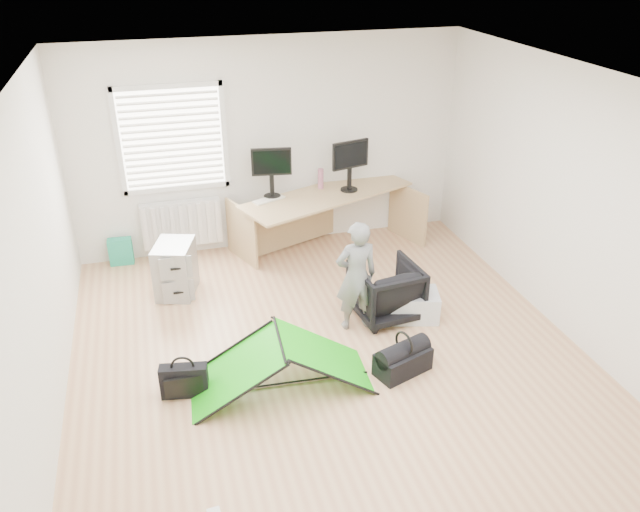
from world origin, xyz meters
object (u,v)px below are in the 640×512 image
object	(u,v)px
filing_cabinet	(175,269)
office_chair	(386,291)
monitor_right	(349,172)
laptop_bag	(184,381)
storage_crate	(412,305)
thermos	(321,179)
kite	(280,363)
desk	(327,222)
duffel_bag	(403,362)
monitor_left	(272,179)
person	(356,276)

from	to	relation	value
filing_cabinet	office_chair	world-z (taller)	filing_cabinet
monitor_right	laptop_bag	world-z (taller)	monitor_right
monitor_right	storage_crate	xyz separation A→B (m)	(0.12, -1.90, -0.87)
filing_cabinet	office_chair	bearing A→B (deg)	-9.79
storage_crate	thermos	bearing A→B (deg)	102.46
office_chair	laptop_bag	bearing A→B (deg)	12.77
kite	thermos	bearing A→B (deg)	71.22
kite	filing_cabinet	bearing A→B (deg)	115.98
desk	thermos	xyz separation A→B (m)	(-0.03, 0.21, 0.53)
kite	duffel_bag	size ratio (longest dim) A/B	3.09
desk	office_chair	world-z (taller)	desk
monitor_left	office_chair	xyz separation A→B (m)	(0.85, -1.83, -0.71)
filing_cabinet	duffel_bag	size ratio (longest dim) A/B	1.17
kite	storage_crate	xyz separation A→B (m)	(1.64, 0.75, -0.10)
laptop_bag	storage_crate	bearing A→B (deg)	24.63
storage_crate	kite	bearing A→B (deg)	-155.51
person	kite	world-z (taller)	person
thermos	office_chair	world-z (taller)	thermos
desk	monitor_left	distance (m)	0.95
filing_cabinet	duffel_bag	bearing A→B (deg)	-29.26
desk	thermos	bearing A→B (deg)	77.51
monitor_right	filing_cabinet	bearing A→B (deg)	-178.36
office_chair	laptop_bag	size ratio (longest dim) A/B	1.61
office_chair	kite	bearing A→B (deg)	26.29
storage_crate	monitor_right	bearing A→B (deg)	93.59
desk	kite	world-z (taller)	desk
monitor_right	person	world-z (taller)	monitor_right
monitor_left	person	size ratio (longest dim) A/B	0.40
duffel_bag	monitor_right	bearing A→B (deg)	63.66
monitor_left	kite	xyz separation A→B (m)	(-0.51, -2.69, -0.76)
thermos	kite	bearing A→B (deg)	-112.82
desk	office_chair	size ratio (longest dim) A/B	3.36
desk	monitor_left	world-z (taller)	monitor_left
filing_cabinet	office_chair	xyz separation A→B (m)	(2.16, -1.12, -0.00)
monitor_left	duffel_bag	bearing A→B (deg)	-67.90
thermos	laptop_bag	size ratio (longest dim) A/B	0.63
desk	monitor_right	bearing A→B (deg)	-12.82
thermos	monitor_left	bearing A→B (deg)	-169.77
desk	duffel_bag	xyz separation A→B (m)	(-0.05, -2.72, -0.27)
person	storage_crate	distance (m)	0.80
filing_cabinet	laptop_bag	distance (m)	1.89
thermos	storage_crate	size ratio (longest dim) A/B	0.49
monitor_left	office_chair	size ratio (longest dim) A/B	0.72
kite	laptop_bag	xyz separation A→B (m)	(-0.87, 0.10, -0.10)
laptop_bag	duffel_bag	xyz separation A→B (m)	(2.04, -0.23, -0.04)
monitor_right	duffel_bag	distance (m)	2.93
kite	laptop_bag	size ratio (longest dim) A/B	3.91
kite	laptop_bag	distance (m)	0.88
desk	office_chair	bearing A→B (deg)	-106.06
monitor_right	duffel_bag	bearing A→B (deg)	-111.50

